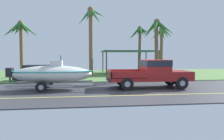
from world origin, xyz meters
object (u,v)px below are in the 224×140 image
(carport_awning, at_px, (129,52))
(palm_tree_far_right, at_px, (157,34))
(boat_on_trailer, at_px, (52,74))
(palm_tree_near_right, at_px, (161,40))
(parked_sedan_near, at_px, (43,73))
(palm_tree_mid, at_px, (140,37))
(palm_tree_far_left, at_px, (91,26))
(palm_tree_near_left, at_px, (21,33))
(pickup_truck_towing, at_px, (154,72))

(carport_awning, relative_size, palm_tree_far_right, 1.17)
(boat_on_trailer, bearing_deg, palm_tree_near_right, 48.21)
(parked_sedan_near, distance_m, palm_tree_mid, 14.53)
(palm_tree_near_right, bearing_deg, parked_sedan_near, -147.54)
(parked_sedan_near, xyz_separation_m, carport_awning, (8.81, 6.45, 1.96))
(palm_tree_near_right, distance_m, palm_tree_far_left, 10.88)
(boat_on_trailer, height_order, palm_tree_mid, palm_tree_mid)
(carport_awning, xyz_separation_m, palm_tree_mid, (2.01, 2.40, 2.02))
(carport_awning, xyz_separation_m, palm_tree_far_right, (1.28, -6.55, 1.52))
(palm_tree_far_left, bearing_deg, palm_tree_near_left, -174.17)
(palm_tree_far_left, bearing_deg, palm_tree_far_right, -32.41)
(pickup_truck_towing, distance_m, parked_sedan_near, 9.60)
(pickup_truck_towing, distance_m, palm_tree_near_right, 15.06)
(carport_awning, bearing_deg, boat_on_trailer, -122.51)
(pickup_truck_towing, relative_size, palm_tree_near_right, 0.93)
(carport_awning, xyz_separation_m, palm_tree_far_left, (-4.57, -2.84, 2.60))
(carport_awning, height_order, palm_tree_mid, palm_tree_mid)
(palm_tree_near_left, bearing_deg, palm_tree_near_right, 19.64)
(parked_sedan_near, xyz_separation_m, palm_tree_mid, (10.82, 8.85, 3.99))
(palm_tree_far_right, bearing_deg, boat_on_trailer, -150.76)
(parked_sedan_near, bearing_deg, carport_awning, 36.21)
(parked_sedan_near, height_order, carport_awning, carport_awning)
(carport_awning, bearing_deg, pickup_truck_towing, -92.75)
(pickup_truck_towing, bearing_deg, palm_tree_mid, 79.47)
(palm_tree_near_left, distance_m, palm_tree_near_right, 17.41)
(palm_tree_mid, bearing_deg, boat_on_trailer, -123.90)
(parked_sedan_near, distance_m, carport_awning, 11.10)
(parked_sedan_near, height_order, palm_tree_far_right, palm_tree_far_right)
(pickup_truck_towing, relative_size, palm_tree_near_left, 1.01)
(boat_on_trailer, height_order, parked_sedan_near, boat_on_trailer)
(carport_awning, height_order, palm_tree_far_left, palm_tree_far_left)
(pickup_truck_towing, xyz_separation_m, boat_on_trailer, (-6.66, -0.00, -0.05))
(palm_tree_near_right, bearing_deg, palm_tree_far_left, -151.65)
(palm_tree_near_left, xyz_separation_m, palm_tree_near_right, (16.39, 5.85, -0.03))
(boat_on_trailer, xyz_separation_m, palm_tree_near_left, (-4.22, 7.77, 3.37))
(parked_sedan_near, relative_size, carport_awning, 0.71)
(carport_awning, height_order, palm_tree_near_right, palm_tree_near_right)
(palm_tree_far_left, height_order, palm_tree_far_right, palm_tree_far_left)
(palm_tree_far_right, bearing_deg, carport_awning, 101.09)
(palm_tree_mid, relative_size, palm_tree_far_left, 0.84)
(carport_awning, height_order, palm_tree_near_left, palm_tree_near_left)
(palm_tree_near_left, relative_size, palm_tree_mid, 0.91)
(carport_awning, relative_size, palm_tree_mid, 1.04)
(palm_tree_near_right, distance_m, palm_tree_far_right, 9.61)
(boat_on_trailer, distance_m, palm_tree_near_left, 9.46)
(palm_tree_near_left, xyz_separation_m, palm_tree_mid, (13.43, 5.93, 0.29))
(palm_tree_near_right, bearing_deg, carport_awning, -155.03)
(palm_tree_far_left, bearing_deg, parked_sedan_near, -139.53)
(palm_tree_near_right, xyz_separation_m, palm_tree_mid, (-2.97, 0.08, 0.32))
(pickup_truck_towing, height_order, palm_tree_mid, palm_tree_mid)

